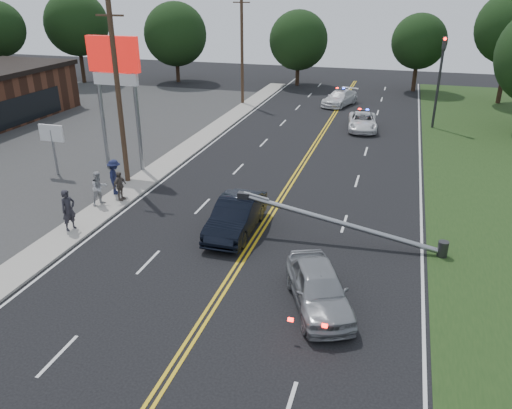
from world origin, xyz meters
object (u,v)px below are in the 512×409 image
(crashed_sedan, at_px, (236,216))
(bystander_a, at_px, (68,210))
(emergency_b, at_px, (340,98))
(bystander_b, at_px, (99,188))
(emergency_a, at_px, (363,122))
(bystander_d, at_px, (120,186))
(fallen_streetlight, at_px, (351,225))
(small_sign, at_px, (52,137))
(traffic_signal, at_px, (440,75))
(pylon_sign, at_px, (115,72))
(utility_pole_far, at_px, (242,50))
(bystander_c, at_px, (115,177))
(waiting_sedan, at_px, (319,288))
(utility_pole_mid, at_px, (119,96))

(crashed_sedan, distance_m, bystander_a, 7.74)
(emergency_b, relative_size, bystander_b, 2.72)
(emergency_a, xyz_separation_m, bystander_d, (-10.94, -18.41, 0.26))
(fallen_streetlight, xyz_separation_m, crashed_sedan, (-5.25, -0.28, -0.10))
(emergency_b, bearing_deg, fallen_streetlight, -63.54)
(small_sign, relative_size, bystander_d, 1.94)
(traffic_signal, xyz_separation_m, fallen_streetlight, (-4.11, -22.00, -3.29))
(pylon_sign, relative_size, bystander_a, 4.05)
(utility_pole_far, xyz_separation_m, emergency_b, (9.14, 2.07, -4.37))
(small_sign, distance_m, crashed_sedan, 13.71)
(small_sign, height_order, bystander_c, small_sign)
(bystander_c, bearing_deg, bystander_d, -156.34)
(pylon_sign, height_order, traffic_signal, pylon_sign)
(small_sign, relative_size, crashed_sedan, 0.63)
(waiting_sedan, xyz_separation_m, bystander_d, (-11.71, 6.40, 0.14))
(emergency_a, height_order, bystander_d, bystander_d)
(small_sign, height_order, utility_pole_mid, utility_pole_mid)
(bystander_c, bearing_deg, pylon_sign, 3.15)
(fallen_streetlight, xyz_separation_m, waiting_sedan, (-0.55, -5.07, -0.15))
(utility_pole_far, relative_size, waiting_sedan, 2.20)
(small_sign, xyz_separation_m, utility_pole_far, (4.80, 22.00, 2.75))
(fallen_streetlight, relative_size, bystander_d, 5.87)
(waiting_sedan, relative_size, bystander_a, 2.30)
(small_sign, distance_m, bystander_c, 5.71)
(fallen_streetlight, distance_m, emergency_b, 28.39)
(bystander_a, bearing_deg, utility_pole_far, 18.86)
(crashed_sedan, relative_size, bystander_c, 2.55)
(fallen_streetlight, height_order, bystander_d, fallen_streetlight)
(waiting_sedan, height_order, bystander_a, bystander_a)
(pylon_sign, xyz_separation_m, emergency_b, (10.44, 22.07, -5.28))
(crashed_sedan, xyz_separation_m, bystander_b, (-7.71, 0.80, 0.21))
(traffic_signal, distance_m, crashed_sedan, 24.41)
(utility_pole_mid, distance_m, bystander_d, 5.07)
(emergency_b, distance_m, bystander_a, 31.65)
(utility_pole_far, bearing_deg, bystander_b, -89.05)
(small_sign, xyz_separation_m, utility_pole_mid, (4.80, 0.00, 2.75))
(small_sign, relative_size, bystander_b, 1.71)
(small_sign, xyz_separation_m, bystander_b, (5.22, -3.48, -1.31))
(small_sign, bearing_deg, utility_pole_far, 77.69)
(small_sign, xyz_separation_m, emergency_a, (16.87, 15.74, -1.68))
(utility_pole_mid, distance_m, waiting_sedan, 16.30)
(small_sign, relative_size, utility_pole_far, 0.31)
(pylon_sign, relative_size, emergency_a, 1.70)
(emergency_a, bearing_deg, bystander_b, -127.45)
(traffic_signal, height_order, utility_pole_far, utility_pole_far)
(bystander_a, bearing_deg, fallen_streetlight, -61.68)
(bystander_c, height_order, bystander_d, bystander_c)
(bystander_c, bearing_deg, bystander_b, 159.62)
(bystander_b, height_order, bystander_c, bystander_c)
(bystander_b, bearing_deg, utility_pole_mid, 34.11)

